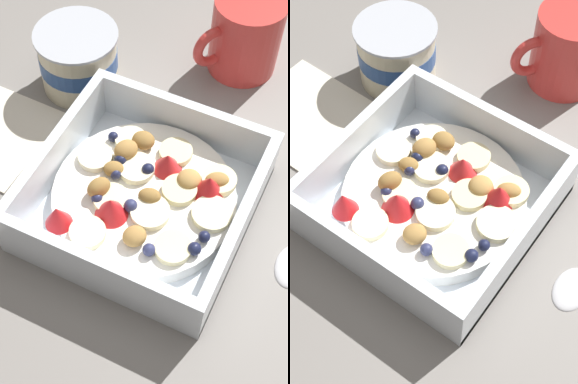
% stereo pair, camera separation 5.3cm
% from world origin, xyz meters
% --- Properties ---
extents(ground_plane, '(2.40, 2.40, 0.00)m').
position_xyz_m(ground_plane, '(0.00, 0.00, 0.00)').
color(ground_plane, gray).
extents(fruit_bowl, '(0.20, 0.20, 0.06)m').
position_xyz_m(fruit_bowl, '(-0.01, -0.02, 0.02)').
color(fruit_bowl, white).
rests_on(fruit_bowl, ground).
extents(yogurt_cup, '(0.09, 0.09, 0.07)m').
position_xyz_m(yogurt_cup, '(-0.15, 0.11, 0.04)').
color(yogurt_cup, beige).
rests_on(yogurt_cup, ground).
extents(coffee_mug, '(0.08, 0.10, 0.09)m').
position_xyz_m(coffee_mug, '(0.01, 0.22, 0.05)').
color(coffee_mug, red).
rests_on(coffee_mug, ground).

